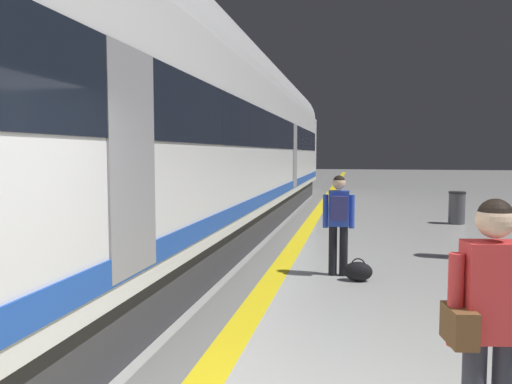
{
  "coord_description": "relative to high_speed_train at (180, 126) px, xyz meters",
  "views": [
    {
      "loc": [
        0.49,
        -2.4,
        1.98
      ],
      "look_at": [
        -1.17,
        5.8,
        1.32
      ],
      "focal_mm": 34.82,
      "sensor_mm": 36.0,
      "label": 1
    }
  ],
  "objects": [
    {
      "name": "waste_bin",
      "position": [
        6.17,
        5.38,
        -2.05
      ],
      "size": [
        0.46,
        0.46,
        0.91
      ],
      "color": "#4C4C51",
      "rests_on": "ground"
    },
    {
      "name": "traveller_foreground",
      "position": [
        4.2,
        -6.14,
        -1.51
      ],
      "size": [
        0.55,
        0.34,
        1.71
      ],
      "color": "#383842",
      "rests_on": "ground"
    },
    {
      "name": "duffel_bag_near",
      "position": [
        3.45,
        -1.55,
        -2.35
      ],
      "size": [
        0.44,
        0.26,
        0.36
      ],
      "color": "black",
      "rests_on": "ground"
    },
    {
      "name": "safety_line_strip",
      "position": [
        2.13,
        3.12,
        -2.5
      ],
      "size": [
        0.36,
        80.0,
        0.01
      ],
      "primitive_type": "cube",
      "color": "yellow",
      "rests_on": "ground"
    },
    {
      "name": "passenger_near",
      "position": [
        3.13,
        -1.26,
        -1.54
      ],
      "size": [
        0.51,
        0.32,
        1.63
      ],
      "color": "black",
      "rests_on": "ground"
    },
    {
      "name": "tactile_edge_band",
      "position": [
        1.79,
        3.12,
        -2.5
      ],
      "size": [
        0.64,
        80.0,
        0.01
      ],
      "primitive_type": "cube",
      "color": "slate",
      "rests_on": "ground"
    },
    {
      "name": "high_speed_train",
      "position": [
        0.0,
        0.0,
        0.0
      ],
      "size": [
        2.94,
        33.94,
        4.97
      ],
      "color": "#38383D",
      "rests_on": "ground"
    }
  ]
}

